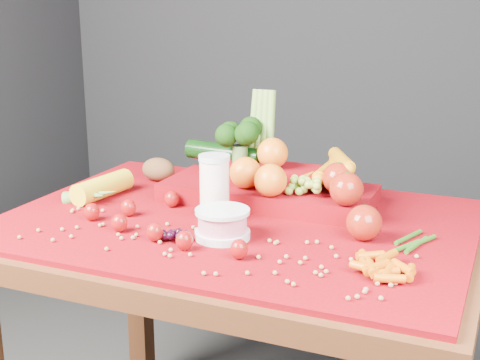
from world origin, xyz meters
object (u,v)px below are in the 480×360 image
at_px(table, 237,262).
at_px(produce_mound, 276,179).
at_px(milk_glass, 214,186).
at_px(yogurt_bowl, 222,223).

xyz_separation_m(table, produce_mound, (0.04, 0.15, 0.17)).
distance_m(table, produce_mound, 0.23).
bearing_deg(milk_glass, produce_mound, 65.17).
relative_size(table, yogurt_bowl, 9.31).
bearing_deg(milk_glass, table, 31.84).
distance_m(yogurt_bowl, produce_mound, 0.28).
height_order(table, produce_mound, produce_mound).
bearing_deg(yogurt_bowl, milk_glass, 123.07).
bearing_deg(table, yogurt_bowl, -80.08).
relative_size(milk_glass, yogurt_bowl, 1.29).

